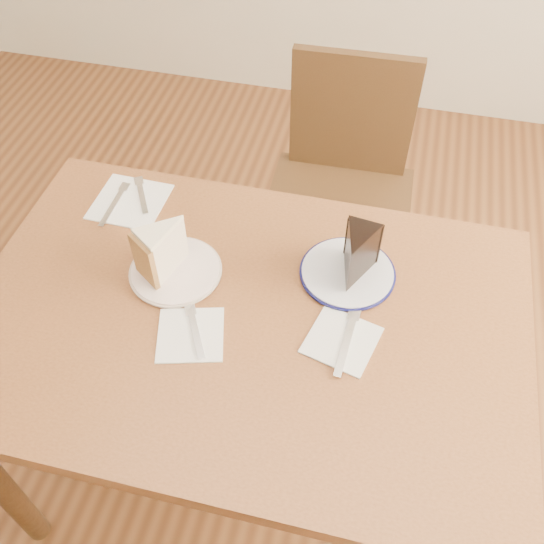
# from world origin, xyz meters

# --- Properties ---
(ground) EXTENTS (4.00, 4.00, 0.00)m
(ground) POSITION_xyz_m (0.00, 0.00, 0.00)
(ground) COLOR #452512
(ground) RESTS_ON ground
(table) EXTENTS (1.20, 0.80, 0.75)m
(table) POSITION_xyz_m (0.00, 0.00, 0.65)
(table) COLOR #532D16
(table) RESTS_ON ground
(chair_far) EXTENTS (0.46, 0.46, 0.90)m
(chair_far) POSITION_xyz_m (0.11, 0.71, 0.50)
(chair_far) COLOR black
(chair_far) RESTS_ON ground
(plate_cream) EXTENTS (0.20, 0.20, 0.01)m
(plate_cream) POSITION_xyz_m (-0.18, 0.08, 0.76)
(plate_cream) COLOR silver
(plate_cream) RESTS_ON table
(plate_navy) EXTENTS (0.21, 0.21, 0.01)m
(plate_navy) POSITION_xyz_m (0.20, 0.17, 0.76)
(plate_navy) COLOR silver
(plate_navy) RESTS_ON table
(carrot_cake) EXTENTS (0.12, 0.13, 0.11)m
(carrot_cake) POSITION_xyz_m (-0.20, 0.09, 0.82)
(carrot_cake) COLOR beige
(carrot_cake) RESTS_ON plate_cream
(chocolate_cake) EXTENTS (0.09, 0.12, 0.11)m
(chocolate_cake) POSITION_xyz_m (0.21, 0.16, 0.82)
(chocolate_cake) COLOR black
(chocolate_cake) RESTS_ON plate_navy
(napkin_cream) EXTENTS (0.17, 0.17, 0.00)m
(napkin_cream) POSITION_xyz_m (-0.10, -0.08, 0.75)
(napkin_cream) COLOR white
(napkin_cream) RESTS_ON table
(napkin_navy) EXTENTS (0.16, 0.16, 0.00)m
(napkin_navy) POSITION_xyz_m (0.21, -0.01, 0.75)
(napkin_navy) COLOR white
(napkin_navy) RESTS_ON table
(napkin_spare) EXTENTS (0.18, 0.18, 0.00)m
(napkin_spare) POSITION_xyz_m (-0.37, 0.27, 0.75)
(napkin_spare) COLOR white
(napkin_spare) RESTS_ON table
(fork_cream) EXTENTS (0.08, 0.13, 0.00)m
(fork_cream) POSITION_xyz_m (-0.09, -0.07, 0.76)
(fork_cream) COLOR white
(fork_cream) RESTS_ON napkin_cream
(knife_navy) EXTENTS (0.03, 0.17, 0.00)m
(knife_navy) POSITION_xyz_m (0.22, -0.02, 0.76)
(knife_navy) COLOR silver
(knife_navy) RESTS_ON napkin_navy
(fork_spare) EXTENTS (0.08, 0.13, 0.00)m
(fork_spare) POSITION_xyz_m (-0.35, 0.30, 0.76)
(fork_spare) COLOR silver
(fork_spare) RESTS_ON napkin_spare
(knife_spare) EXTENTS (0.01, 0.16, 0.00)m
(knife_spare) POSITION_xyz_m (-0.40, 0.25, 0.76)
(knife_spare) COLOR silver
(knife_spare) RESTS_ON napkin_spare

